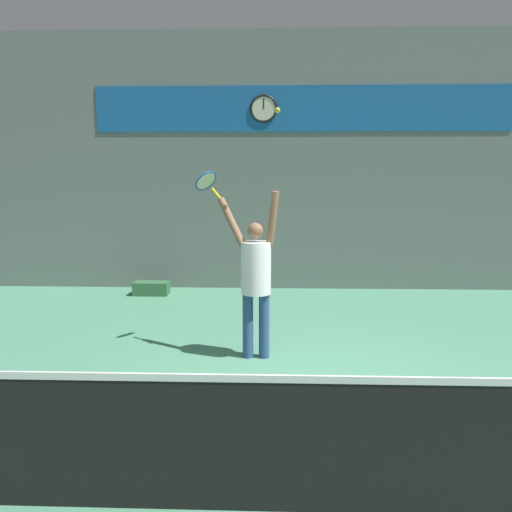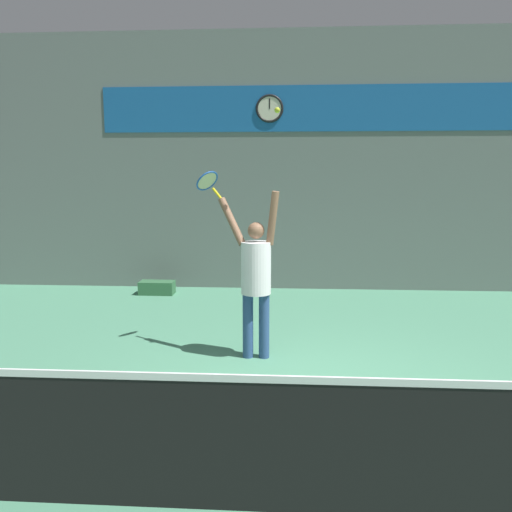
{
  "view_description": "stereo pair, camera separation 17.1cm",
  "coord_description": "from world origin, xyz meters",
  "views": [
    {
      "loc": [
        -0.53,
        -4.57,
        2.19
      ],
      "look_at": [
        -0.74,
        1.36,
        1.27
      ],
      "focal_mm": 35.0,
      "sensor_mm": 36.0,
      "label": 1
    },
    {
      "loc": [
        -0.36,
        -4.56,
        2.19
      ],
      "look_at": [
        -0.74,
        1.36,
        1.27
      ],
      "focal_mm": 35.0,
      "sensor_mm": 36.0,
      "label": 2
    }
  ],
  "objects": [
    {
      "name": "ground_plane",
      "position": [
        0.0,
        0.0,
        0.0
      ],
      "size": [
        18.0,
        18.0,
        0.0
      ],
      "primitive_type": "plane",
      "color": "#4C8C6B"
    },
    {
      "name": "back_wall",
      "position": [
        0.0,
        5.38,
        2.5
      ],
      "size": [
        18.0,
        0.1,
        5.0
      ],
      "color": "slate",
      "rests_on": "ground_plane"
    },
    {
      "name": "sponsor_banner",
      "position": [
        0.0,
        5.32,
        3.53
      ],
      "size": [
        7.97,
        0.02,
        0.86
      ],
      "color": "#195B9E"
    },
    {
      "name": "scoreboard_clock",
      "position": [
        -0.73,
        5.3,
        3.53
      ],
      "size": [
        0.53,
        0.05,
        0.53
      ],
      "color": "beige"
    },
    {
      "name": "court_net",
      "position": [
        0.0,
        -1.54,
        0.5
      ],
      "size": [
        7.97,
        0.07,
        1.06
      ],
      "color": "#333333",
      "rests_on": "ground_plane"
    },
    {
      "name": "tennis_player",
      "position": [
        -0.74,
        1.36,
        1.05
      ],
      "size": [
        0.8,
        0.47,
        2.06
      ],
      "color": "#2D4C7F",
      "rests_on": "ground_plane"
    },
    {
      "name": "tennis_racket",
      "position": [
        -1.37,
        1.75,
        2.16
      ],
      "size": [
        0.41,
        0.38,
        0.36
      ],
      "color": "yellow"
    },
    {
      "name": "tennis_ball",
      "position": [
        -0.49,
        1.27,
        2.96
      ],
      "size": [
        0.06,
        0.06,
        0.06
      ],
      "color": "#CCDB2D"
    },
    {
      "name": "water_bottle",
      "position": [
        -2.58,
        4.83,
        0.11
      ],
      "size": [
        0.08,
        0.08,
        0.25
      ],
      "color": "silver",
      "rests_on": "ground_plane"
    },
    {
      "name": "equipment_bag",
      "position": [
        -2.86,
        4.67,
        0.13
      ],
      "size": [
        0.66,
        0.32,
        0.25
      ],
      "color": "#33663F",
      "rests_on": "ground_plane"
    }
  ]
}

